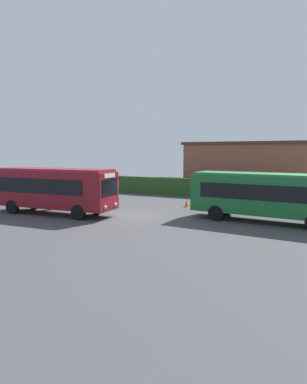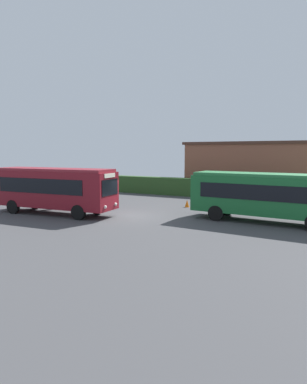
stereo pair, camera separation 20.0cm
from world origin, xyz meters
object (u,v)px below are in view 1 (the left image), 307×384
at_px(bus_maroon, 54,188).
at_px(bus_green, 267,194).
at_px(person_center, 79,193).
at_px(person_left, 59,196).
at_px(traffic_cone, 187,203).

distance_m(bus_maroon, bus_green, 14.46).
distance_m(bus_maroon, person_center, 4.53).
relative_size(person_left, traffic_cone, 3.16).
xyz_separation_m(person_left, traffic_cone, (8.66, 5.19, -0.71)).
distance_m(bus_green, person_center, 15.18).
bearing_deg(bus_green, bus_maroon, -160.65).
bearing_deg(bus_maroon, traffic_cone, 40.61).
distance_m(bus_maroon, person_left, 2.54).
relative_size(person_center, traffic_cone, 3.08).
height_order(bus_maroon, person_left, bus_maroon).
relative_size(bus_maroon, person_left, 4.96).
bearing_deg(person_left, person_center, 36.03).
height_order(bus_green, traffic_cone, bus_green).
height_order(person_left, traffic_cone, person_left).
bearing_deg(person_left, bus_green, -43.52).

